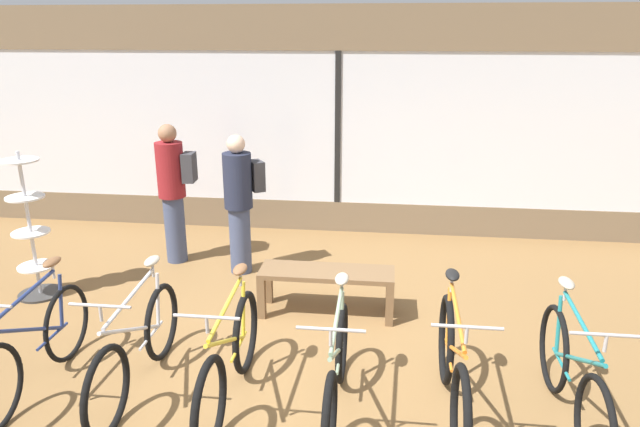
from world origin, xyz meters
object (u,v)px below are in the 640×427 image
at_px(bicycle_right, 453,371).
at_px(customer_near_rack, 173,189).
at_px(accessory_rack, 32,238).
at_px(customer_by_window, 240,200).
at_px(bicycle_left, 137,348).
at_px(display_bench, 327,278).
at_px(bicycle_center_right, 336,373).
at_px(bicycle_center_left, 230,361).
at_px(bicycle_far_right, 572,379).
at_px(bicycle_far_left, 34,348).

xyz_separation_m(bicycle_right, customer_near_rack, (-3.20, 2.78, 0.56)).
xyz_separation_m(accessory_rack, customer_by_window, (2.12, 0.92, 0.24)).
distance_m(bicycle_left, display_bench, 2.06).
bearing_deg(customer_by_window, accessory_rack, -156.53).
bearing_deg(bicycle_center_right, bicycle_center_left, 177.72).
height_order(bicycle_left, customer_near_rack, customer_near_rack).
xyz_separation_m(bicycle_center_left, customer_by_window, (-0.56, 2.59, 0.54)).
distance_m(bicycle_center_right, bicycle_right, 0.88).
bearing_deg(customer_by_window, bicycle_left, -95.57).
height_order(bicycle_center_left, display_bench, bicycle_center_left).
distance_m(bicycle_center_right, customer_near_rack, 3.73).
bearing_deg(bicycle_far_right, customer_by_window, 141.29).
relative_size(bicycle_left, display_bench, 1.25).
height_order(bicycle_right, accessory_rack, accessory_rack).
relative_size(accessory_rack, customer_near_rack, 0.93).
bearing_deg(bicycle_right, bicycle_far_left, -179.16).
distance_m(bicycle_far_left, bicycle_right, 3.37).
distance_m(bicycle_center_right, accessory_rack, 3.93).
height_order(bicycle_far_left, accessory_rack, accessory_rack).
xyz_separation_m(bicycle_left, accessory_rack, (-1.88, 1.57, 0.30)).
height_order(bicycle_center_right, customer_near_rack, customer_near_rack).
bearing_deg(bicycle_left, customer_near_rack, 103.85).
xyz_separation_m(bicycle_center_left, bicycle_right, (1.73, 0.05, 0.02)).
height_order(display_bench, customer_by_window, customer_by_window).
bearing_deg(accessory_rack, bicycle_far_left, -58.17).
relative_size(bicycle_right, accessory_rack, 1.09).
xyz_separation_m(bicycle_center_left, bicycle_center_right, (0.85, -0.03, -0.02)).
bearing_deg(bicycle_far_right, bicycle_center_left, -178.74).
relative_size(bicycle_far_left, bicycle_right, 0.95).
relative_size(bicycle_far_left, customer_near_rack, 0.96).
distance_m(bicycle_right, display_bench, 1.94).
bearing_deg(bicycle_center_left, customer_near_rack, 117.60).
relative_size(bicycle_far_left, bicycle_center_left, 0.98).
xyz_separation_m(bicycle_left, customer_near_rack, (-0.67, 2.73, 0.58)).
xyz_separation_m(bicycle_right, display_bench, (-1.13, 1.57, -0.00)).
bearing_deg(customer_near_rack, bicycle_center_right, -50.91).
xyz_separation_m(bicycle_far_left, accessory_rack, (-1.04, 1.67, 0.29)).
relative_size(bicycle_center_right, bicycle_far_right, 0.98).
relative_size(bicycle_left, bicycle_center_left, 1.00).
distance_m(bicycle_far_left, customer_by_window, 2.86).
height_order(bicycle_far_right, display_bench, bicycle_far_right).
bearing_deg(bicycle_far_left, bicycle_center_left, 0.12).
bearing_deg(customer_by_window, bicycle_center_left, -77.75).
distance_m(bicycle_far_left, customer_near_rack, 2.89).
distance_m(bicycle_center_right, customer_by_window, 3.03).
xyz_separation_m(bicycle_left, display_bench, (1.40, 1.52, 0.02)).
xyz_separation_m(bicycle_center_left, customer_near_rack, (-1.48, 2.83, 0.57)).
distance_m(bicycle_left, accessory_rack, 2.47).
xyz_separation_m(bicycle_center_right, display_bench, (-0.25, 1.65, 0.03)).
relative_size(bicycle_center_right, accessory_rack, 1.03).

